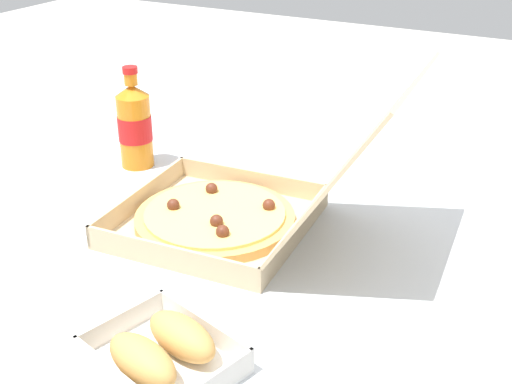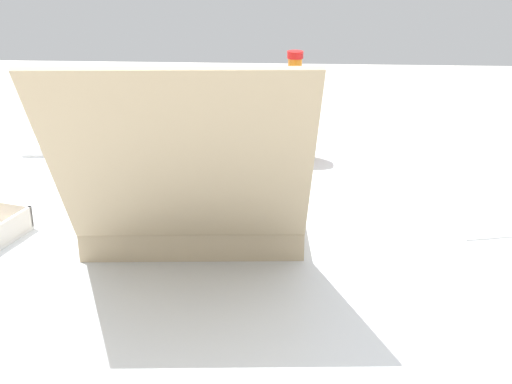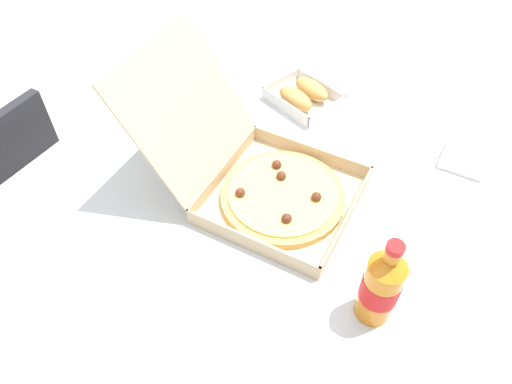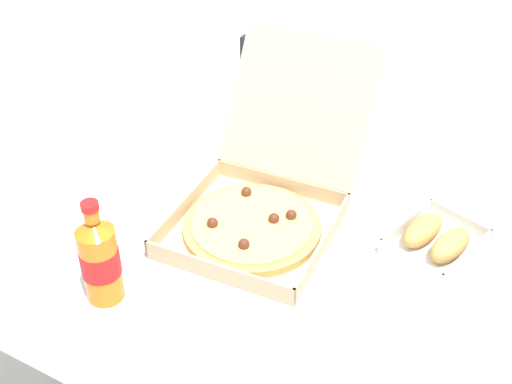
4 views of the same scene
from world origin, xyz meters
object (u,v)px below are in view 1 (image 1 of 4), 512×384
Objects in this scene: paper_menu at (314,134)px; pizza_box_open at (237,209)px; bread_side_box at (163,351)px; cola_bottle at (135,125)px.

pizza_box_open is at bearing -5.48° from paper_menu.
pizza_box_open is 2.36× the size of bread_side_box.
bread_side_box is 1.07× the size of paper_menu.
cola_bottle is at bearing -50.45° from paper_menu.
bread_side_box is 0.89m from paper_menu.
bread_side_box is at bearing 40.05° from cola_bottle.
bread_side_box is 0.68m from cola_bottle.
cola_bottle is at bearing -139.95° from bread_side_box.
pizza_box_open is at bearing -165.65° from bread_side_box.
pizza_box_open is at bearing 65.72° from cola_bottle.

